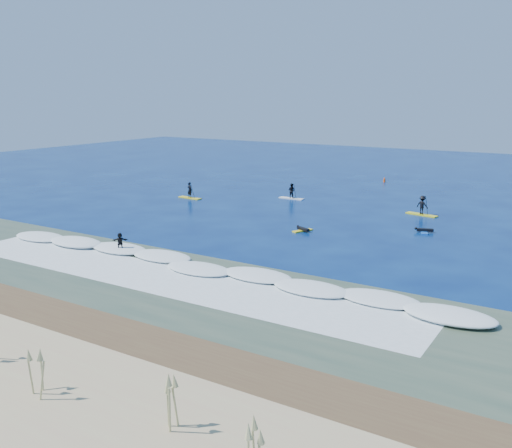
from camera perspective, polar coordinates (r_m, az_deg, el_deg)
The scene contains 12 objects.
ground at distance 46.56m, azimuth 1.14°, elevation -1.17°, with size 160.00×160.00×0.00m, color #04184F.
wet_sand_strip at distance 30.97m, azimuth -19.90°, elevation -9.36°, with size 90.00×5.00×0.08m, color brown.
shallow_water at distance 35.72m, azimuth -10.46°, elevation -5.79°, with size 90.00×13.00×0.01m, color #334637.
breaking_wave at distance 38.61m, azimuth -6.48°, elevation -4.24°, with size 40.00×6.00×0.30m, color white.
whitewater at distance 36.42m, azimuth -9.40°, elevation -5.39°, with size 34.00×5.00×0.02m, color silver.
sup_paddler_left at distance 63.53m, azimuth -6.64°, elevation 3.14°, with size 3.00×1.04×2.07m.
sup_paddler_center at distance 62.89m, azimuth 3.57°, elevation 3.19°, with size 2.83×0.74×1.98m.
sup_paddler_right at distance 56.52m, azimuth 16.28°, elevation 1.70°, with size 3.19×1.47×2.17m.
prone_paddler_near at distance 48.18m, azimuth 4.69°, elevation -0.57°, with size 1.44×1.92×0.39m.
prone_paddler_far at distance 49.67m, azimuth 16.45°, elevation -0.65°, with size 1.53×2.02×0.41m.
wave_surfer at distance 42.65m, azimuth -13.44°, elevation -1.79°, with size 1.72×1.57×1.33m.
marker_buoy at distance 76.50m, azimuth 12.72°, elevation 4.31°, with size 0.29×0.29×0.70m.
Camera 1 is at (23.01, -38.86, 11.33)m, focal length 40.00 mm.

